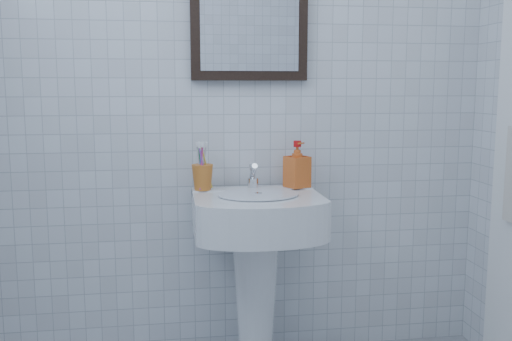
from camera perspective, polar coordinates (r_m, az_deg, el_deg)
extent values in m
cube|color=silver|center=(2.49, -1.68, 9.22)|extent=(2.20, 0.02, 2.50)
cone|color=white|center=(2.47, -0.04, -12.77)|extent=(0.20, 0.20, 0.64)
cube|color=white|center=(2.32, 0.13, -4.36)|extent=(0.51, 0.37, 0.16)
cube|color=white|center=(2.44, -0.38, -2.05)|extent=(0.51, 0.09, 0.03)
cylinder|color=white|center=(2.27, 0.23, -2.38)|extent=(0.32, 0.32, 0.01)
cylinder|color=silver|center=(2.41, -0.30, -1.29)|extent=(0.05, 0.05, 0.05)
cylinder|color=silver|center=(2.39, -0.26, -0.03)|extent=(0.02, 0.09, 0.07)
cylinder|color=silver|center=(2.42, -0.37, -0.35)|extent=(0.03, 0.05, 0.08)
imported|color=#D14D14|center=(2.45, 4.14, 0.62)|extent=(0.12, 0.12, 0.20)
cube|color=black|center=(2.50, -0.67, 16.11)|extent=(0.50, 0.04, 0.62)
cube|color=silver|center=(2.48, -0.61, 16.17)|extent=(0.42, 0.00, 0.54)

